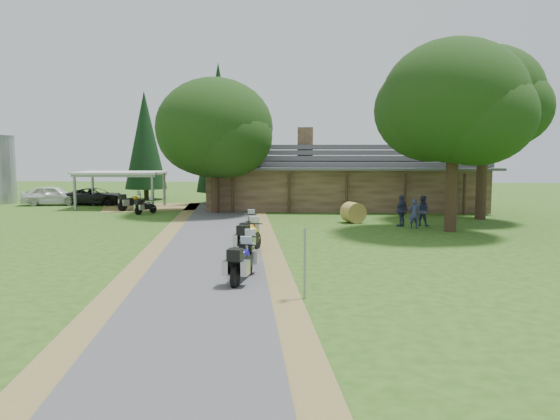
# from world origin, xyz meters

# --- Properties ---
(ground) EXTENTS (120.00, 120.00, 0.00)m
(ground) POSITION_xyz_m (0.00, 0.00, 0.00)
(ground) COLOR #2B4B15
(ground) RESTS_ON ground
(driveway) EXTENTS (51.95, 51.95, 0.00)m
(driveway) POSITION_xyz_m (-0.50, 4.00, 0.00)
(driveway) COLOR #424245
(driveway) RESTS_ON ground
(lodge) EXTENTS (21.40, 9.40, 4.90)m
(lodge) POSITION_xyz_m (6.00, 24.00, 2.45)
(lodge) COLOR brown
(lodge) RESTS_ON ground
(carport) EXTENTS (6.59, 4.55, 2.78)m
(carport) POSITION_xyz_m (-11.06, 22.41, 1.39)
(carport) COLOR silver
(carport) RESTS_ON ground
(car_white_sedan) EXTENTS (3.76, 6.42, 2.01)m
(car_white_sedan) POSITION_xyz_m (-17.33, 24.04, 1.00)
(car_white_sedan) COLOR silver
(car_white_sedan) RESTS_ON ground
(car_dark_suv) EXTENTS (2.30, 5.35, 2.04)m
(car_dark_suv) POSITION_xyz_m (-13.99, 24.60, 1.02)
(car_dark_suv) COLOR black
(car_dark_suv) RESTS_ON ground
(motorcycle_row_a) EXTENTS (0.92, 2.12, 1.40)m
(motorcycle_row_a) POSITION_xyz_m (1.49, -1.05, 0.70)
(motorcycle_row_a) COLOR #170F85
(motorcycle_row_a) RESTS_ON ground
(motorcycle_row_b) EXTENTS (0.70, 2.05, 1.39)m
(motorcycle_row_b) POSITION_xyz_m (1.49, 0.78, 0.70)
(motorcycle_row_b) COLOR #B2B4B9
(motorcycle_row_b) RESTS_ON ground
(motorcycle_row_c) EXTENTS (1.14, 2.22, 1.45)m
(motorcycle_row_c) POSITION_xyz_m (1.13, 4.16, 0.73)
(motorcycle_row_c) COLOR yellow
(motorcycle_row_c) RESTS_ON ground
(motorcycle_row_d) EXTENTS (0.88, 1.95, 1.29)m
(motorcycle_row_d) POSITION_xyz_m (0.88, 5.91, 0.65)
(motorcycle_row_d) COLOR #CD650B
(motorcycle_row_d) RESTS_ON ground
(motorcycle_row_e) EXTENTS (0.87, 1.92, 1.27)m
(motorcycle_row_e) POSITION_xyz_m (0.61, 8.98, 0.64)
(motorcycle_row_e) COLOR black
(motorcycle_row_e) RESTS_ON ground
(motorcycle_carport_a) EXTENTS (1.81, 1.98, 1.39)m
(motorcycle_carport_a) POSITION_xyz_m (-9.59, 20.55, 0.69)
(motorcycle_carport_a) COLOR gold
(motorcycle_carport_a) RESTS_ON ground
(motorcycle_carport_b) EXTENTS (1.33, 1.71, 1.14)m
(motorcycle_carport_b) POSITION_xyz_m (-7.89, 18.37, 0.57)
(motorcycle_carport_b) COLOR gray
(motorcycle_carport_b) RESTS_ON ground
(person_a) EXTENTS (0.60, 0.47, 1.93)m
(person_a) POSITION_xyz_m (9.36, 12.30, 0.96)
(person_a) COLOR #33395D
(person_a) RESTS_ON ground
(person_b) EXTENTS (0.71, 0.63, 2.05)m
(person_b) POSITION_xyz_m (10.03, 13.34, 1.03)
(person_b) COLOR #33395D
(person_b) RESTS_ON ground
(person_c) EXTENTS (0.73, 0.75, 2.15)m
(person_c) POSITION_xyz_m (8.80, 13.02, 1.07)
(person_c) COLOR #33395D
(person_c) RESTS_ON ground
(hay_bale) EXTENTS (1.58, 1.52, 1.24)m
(hay_bale) POSITION_xyz_m (6.13, 14.50, 0.62)
(hay_bale) COLOR olive
(hay_bale) RESTS_ON ground
(sign_post) EXTENTS (0.38, 0.06, 2.09)m
(sign_post) POSITION_xyz_m (3.59, -2.99, 1.04)
(sign_post) COLOR gray
(sign_post) RESTS_ON ground
(oak_lodge_left) EXTENTS (8.10, 8.10, 9.56)m
(oak_lodge_left) POSITION_xyz_m (-3.16, 19.21, 4.78)
(oak_lodge_left) COLOR black
(oak_lodge_left) RESTS_ON ground
(oak_lodge_right) EXTENTS (7.18, 7.18, 12.65)m
(oak_lodge_right) POSITION_xyz_m (14.36, 16.88, 6.32)
(oak_lodge_right) COLOR black
(oak_lodge_right) RESTS_ON ground
(oak_driveway) EXTENTS (7.68, 7.68, 11.17)m
(oak_driveway) POSITION_xyz_m (11.11, 11.18, 5.59)
(oak_driveway) COLOR black
(oak_driveway) RESTS_ON ground
(cedar_near) EXTENTS (3.78, 3.78, 11.54)m
(cedar_near) POSITION_xyz_m (-4.14, 26.29, 5.77)
(cedar_near) COLOR black
(cedar_near) RESTS_ON ground
(cedar_far) EXTENTS (3.73, 3.73, 9.71)m
(cedar_far) POSITION_xyz_m (-11.47, 29.84, 4.86)
(cedar_far) COLOR black
(cedar_far) RESTS_ON ground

